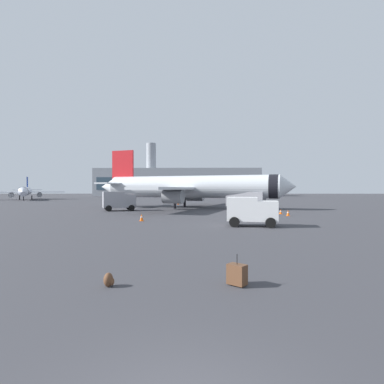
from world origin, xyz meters
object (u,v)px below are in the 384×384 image
(service_truck, at_px, (119,200))
(cargo_van, at_px, (252,210))
(safety_cone_mid, at_px, (288,213))
(traveller_backpack, at_px, (109,280))
(airplane_at_gate, at_px, (189,187))
(fuel_truck, at_px, (245,198))
(safety_cone_near, at_px, (178,203))
(safety_cone_far, at_px, (281,212))
(airplane_taxiing, at_px, (25,191))
(rolling_suitcase, at_px, (237,274))
(safety_cone_outer, at_px, (142,218))

(service_truck, relative_size, cargo_van, 1.13)
(safety_cone_mid, height_order, traveller_backpack, safety_cone_mid)
(airplane_at_gate, xyz_separation_m, fuel_truck, (9.17, -3.38, -1.88))
(airplane_at_gate, height_order, safety_cone_mid, airplane_at_gate)
(fuel_truck, distance_m, safety_cone_near, 18.53)
(traveller_backpack, bearing_deg, safety_cone_near, 91.14)
(safety_cone_far, bearing_deg, service_truck, 165.62)
(cargo_van, bearing_deg, service_truck, 131.40)
(airplane_at_gate, bearing_deg, airplane_taxiing, 142.58)
(cargo_van, relative_size, traveller_backpack, 9.77)
(fuel_truck, xyz_separation_m, safety_cone_mid, (3.48, -11.89, -1.40))
(airplane_at_gate, bearing_deg, safety_cone_mid, -50.36)
(safety_cone_mid, bearing_deg, safety_cone_near, 120.39)
(fuel_truck, xyz_separation_m, safety_cone_near, (-11.82, 14.19, -1.43))
(service_truck, bearing_deg, fuel_truck, 9.86)
(cargo_van, height_order, safety_cone_far, cargo_van)
(safety_cone_far, bearing_deg, safety_cone_near, 122.62)
(airplane_taxiing, relative_size, safety_cone_mid, 30.77)
(rolling_suitcase, bearing_deg, traveller_backpack, -177.16)
(airplane_at_gate, xyz_separation_m, traveller_backpack, (-1.58, -43.21, -3.42))
(airplane_taxiing, relative_size, service_truck, 4.37)
(rolling_suitcase, xyz_separation_m, traveller_backpack, (-4.43, -0.22, -0.16))
(service_truck, distance_m, fuel_truck, 20.06)
(safety_cone_near, distance_m, safety_cone_far, 27.93)
(safety_cone_outer, bearing_deg, safety_cone_mid, 20.80)
(safety_cone_near, height_order, safety_cone_far, safety_cone_near)
(cargo_van, distance_m, safety_cone_outer, 11.53)
(safety_cone_near, relative_size, safety_cone_outer, 0.95)
(fuel_truck, distance_m, rolling_suitcase, 40.14)
(safety_cone_near, xyz_separation_m, safety_cone_mid, (15.30, -26.08, 0.03))
(safety_cone_near, height_order, traveller_backpack, safety_cone_near)
(airplane_taxiing, relative_size, safety_cone_far, 36.86)
(safety_cone_near, xyz_separation_m, rolling_suitcase, (5.51, -53.80, 0.05))
(safety_cone_far, xyz_separation_m, traveller_backpack, (-13.98, -30.50, -0.08))
(safety_cone_mid, bearing_deg, traveller_backpack, -116.98)
(airplane_taxiing, xyz_separation_m, safety_cone_mid, (63.28, -54.01, -2.14))
(safety_cone_mid, bearing_deg, airplane_at_gate, 129.64)
(airplane_at_gate, relative_size, safety_cone_far, 55.90)
(cargo_van, xyz_separation_m, traveller_backpack, (-7.88, -17.24, -1.22))
(airplane_at_gate, relative_size, safety_cone_outer, 47.96)
(service_truck, bearing_deg, safety_cone_far, -14.38)
(airplane_at_gate, bearing_deg, fuel_truck, -20.24)
(airplane_at_gate, height_order, traveller_backpack, airplane_at_gate)
(safety_cone_outer, relative_size, rolling_suitcase, 0.66)
(safety_cone_near, xyz_separation_m, safety_cone_far, (15.06, -23.52, -0.03))
(safety_cone_mid, height_order, rolling_suitcase, rolling_suitcase)
(safety_cone_outer, bearing_deg, rolling_suitcase, -71.22)
(airplane_at_gate, distance_m, cargo_van, 26.82)
(airplane_at_gate, bearing_deg, service_truck, -147.23)
(safety_cone_near, distance_m, traveller_backpack, 54.04)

